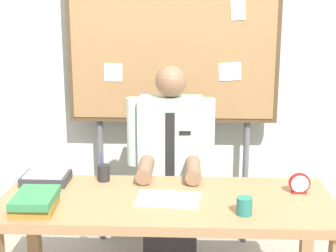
% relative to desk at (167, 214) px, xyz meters
% --- Properties ---
extents(back_wall, '(6.40, 0.08, 2.70)m').
position_rel_desk_xyz_m(back_wall, '(0.00, 1.15, 0.72)').
color(back_wall, silver).
rests_on(back_wall, ground_plane).
extents(desk, '(1.76, 0.70, 0.72)m').
position_rel_desk_xyz_m(desk, '(0.00, 0.00, 0.00)').
color(desk, '#9E754C').
rests_on(desk, ground_plane).
extents(person, '(0.55, 0.56, 1.35)m').
position_rel_desk_xyz_m(person, '(0.00, 0.57, -0.01)').
color(person, '#2D2D33').
rests_on(person, ground_plane).
extents(bulletin_board, '(1.43, 0.09, 2.05)m').
position_rel_desk_xyz_m(bulletin_board, '(0.00, 0.94, 0.82)').
color(bulletin_board, '#4C3823').
rests_on(bulletin_board, ground_plane).
extents(book_stack, '(0.22, 0.28, 0.08)m').
position_rel_desk_xyz_m(book_stack, '(-0.65, -0.18, 0.13)').
color(book_stack, olive).
rests_on(book_stack, desk).
extents(open_notebook, '(0.34, 0.24, 0.01)m').
position_rel_desk_xyz_m(open_notebook, '(0.01, -0.02, 0.09)').
color(open_notebook, '#F4EFCC').
rests_on(open_notebook, desk).
extents(desk_clock, '(0.11, 0.04, 0.11)m').
position_rel_desk_xyz_m(desk_clock, '(0.71, 0.11, 0.14)').
color(desk_clock, maroon).
rests_on(desk_clock, desk).
extents(coffee_mug, '(0.08, 0.08, 0.09)m').
position_rel_desk_xyz_m(coffee_mug, '(0.39, -0.19, 0.13)').
color(coffee_mug, '#267266').
rests_on(coffee_mug, desk).
extents(pen_holder, '(0.07, 0.07, 0.16)m').
position_rel_desk_xyz_m(pen_holder, '(-0.38, 0.26, 0.14)').
color(pen_holder, '#262626').
rests_on(pen_holder, desk).
extents(paper_tray, '(0.26, 0.20, 0.06)m').
position_rel_desk_xyz_m(paper_tray, '(-0.70, 0.21, 0.12)').
color(paper_tray, '#333338').
rests_on(paper_tray, desk).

